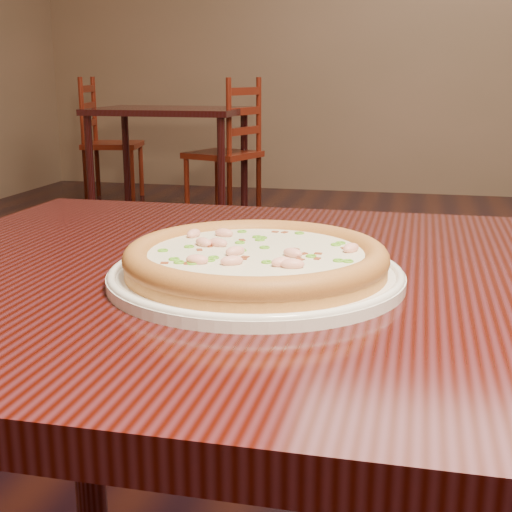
% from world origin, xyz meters
% --- Properties ---
extents(ground, '(9.00, 9.00, 0.00)m').
position_xyz_m(ground, '(0.00, 0.00, 0.00)').
color(ground, black).
extents(hero_table, '(1.20, 0.80, 0.75)m').
position_xyz_m(hero_table, '(-0.28, -0.77, 0.65)').
color(hero_table, black).
rests_on(hero_table, ground).
extents(plate, '(0.32, 0.32, 0.02)m').
position_xyz_m(plate, '(-0.40, -0.82, 0.76)').
color(plate, white).
rests_on(plate, hero_table).
extents(pizza, '(0.29, 0.29, 0.03)m').
position_xyz_m(pizza, '(-0.40, -0.82, 0.78)').
color(pizza, '#D38040').
rests_on(pizza, plate).
extents(bg_table_left, '(1.00, 0.70, 0.75)m').
position_xyz_m(bg_table_left, '(-1.91, 3.07, 0.65)').
color(bg_table_left, black).
rests_on(bg_table_left, ground).
extents(chair_a, '(0.49, 0.49, 0.95)m').
position_xyz_m(chair_a, '(-2.65, 3.67, 0.44)').
color(chair_a, maroon).
rests_on(chair_a, ground).
extents(chair_b, '(0.54, 0.54, 0.95)m').
position_xyz_m(chair_b, '(-1.52, 3.19, 0.44)').
color(chair_b, maroon).
rests_on(chair_b, ground).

